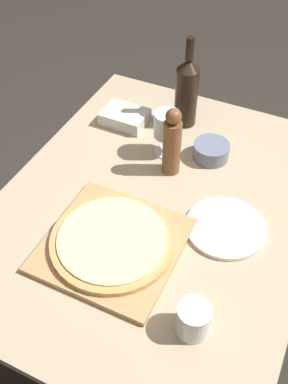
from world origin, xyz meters
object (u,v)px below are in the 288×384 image
at_px(wine_bottle, 187,91).
at_px(wine_glass, 167,126).
at_px(pizza, 112,240).
at_px(small_bowl, 211,151).
at_px(pepper_mill, 172,143).

height_order(wine_bottle, wine_glass, wine_bottle).
height_order(pizza, small_bowl, small_bowl).
height_order(pizza, wine_bottle, wine_bottle).
bearing_deg(wine_bottle, wine_glass, -88.20).
xyz_separation_m(pizza, pepper_mill, (0.02, 0.37, 0.09)).
height_order(pizza, wine_glass, wine_glass).
distance_m(pepper_mill, small_bowl, 0.18).
bearing_deg(wine_bottle, pepper_mill, -77.87).
relative_size(wine_bottle, pepper_mill, 1.38).
bearing_deg(wine_bottle, pizza, -86.88).
relative_size(pizza, pepper_mill, 1.44).
xyz_separation_m(pepper_mill, wine_glass, (-0.05, 0.08, -0.00)).
bearing_deg(pepper_mill, pizza, -93.56).
distance_m(pizza, wine_glass, 0.45).
bearing_deg(wine_bottle, small_bowl, -43.31).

